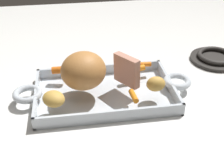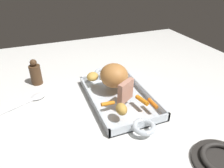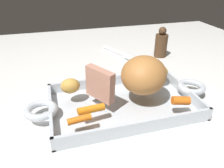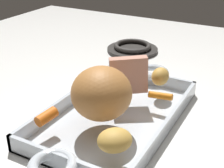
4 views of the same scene
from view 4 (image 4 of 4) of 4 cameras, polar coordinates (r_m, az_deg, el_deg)
The scene contains 11 objects.
ground_plane at distance 0.68m, azimuth 0.60°, elevation -6.26°, with size 1.65×1.65×0.00m, color white.
roasting_dish at distance 0.68m, azimuth 0.60°, elevation -5.42°, with size 0.50×0.23×0.04m.
pork_roast at distance 0.60m, azimuth -1.70°, elevation -1.68°, with size 0.12×0.12×0.10m, color #BB793D.
roast_slice_outer at distance 0.69m, azimuth 3.24°, elevation 1.50°, with size 0.02×0.08×0.08m, color tan.
baby_carrot_southeast at distance 0.61m, azimuth -11.54°, elevation -5.69°, with size 0.02×0.02×0.04m, color orange.
baby_carrot_northwest at distance 0.80m, azimuth -0.33°, elevation 2.23°, with size 0.01×0.01×0.05m, color orange.
baby_carrot_long at distance 0.69m, azimuth 8.60°, elevation -2.07°, with size 0.01×0.01×0.05m, color orange.
baby_carrot_northeast at distance 0.76m, azimuth 0.39°, elevation 1.09°, with size 0.02×0.02×0.06m, color orange.
potato_golden_large at distance 0.53m, azimuth 0.49°, elevation -9.95°, with size 0.06×0.05×0.04m, color gold.
potato_whole at distance 0.75m, azimuth 8.56°, elevation 1.34°, with size 0.05×0.04×0.04m, color gold.
stove_burner_rear at distance 1.06m, azimuth 3.66°, elevation 6.38°, with size 0.17×0.17×0.03m.
Camera 4 is at (0.51, 0.27, 0.36)m, focal length 51.50 mm.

